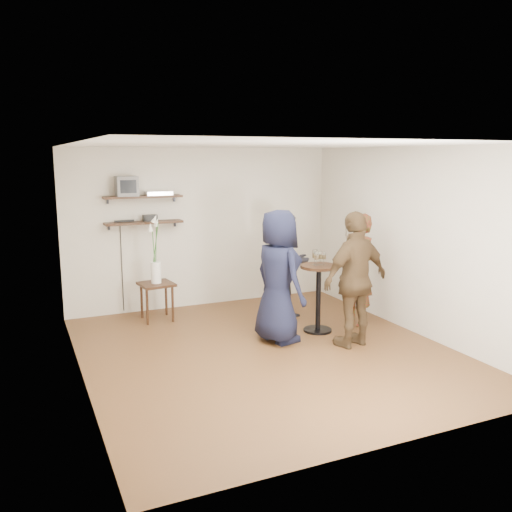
{
  "coord_description": "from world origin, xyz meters",
  "views": [
    {
      "loc": [
        -2.81,
        -5.96,
        2.47
      ],
      "look_at": [
        0.02,
        0.4,
        1.18
      ],
      "focal_mm": 38.0,
      "sensor_mm": 36.0,
      "label": 1
    }
  ],
  "objects_px": {
    "dvd_deck": "(159,193)",
    "side_table": "(157,289)",
    "person_plaid": "(359,270)",
    "radio": "(150,218)",
    "person_brown": "(356,280)",
    "drinks_table": "(318,289)",
    "crt_monitor": "(126,186)",
    "person_navy": "(278,276)",
    "person_dark": "(287,266)"
  },
  "relations": [
    {
      "from": "side_table",
      "to": "person_plaid",
      "type": "distance_m",
      "value": 3.05
    },
    {
      "from": "radio",
      "to": "person_navy",
      "type": "bearing_deg",
      "value": -59.19
    },
    {
      "from": "side_table",
      "to": "person_plaid",
      "type": "bearing_deg",
      "value": -27.79
    },
    {
      "from": "radio",
      "to": "person_brown",
      "type": "relative_size",
      "value": 0.12
    },
    {
      "from": "drinks_table",
      "to": "person_navy",
      "type": "height_order",
      "value": "person_navy"
    },
    {
      "from": "side_table",
      "to": "crt_monitor",
      "type": "bearing_deg",
      "value": 124.41
    },
    {
      "from": "dvd_deck",
      "to": "radio",
      "type": "bearing_deg",
      "value": 180.0
    },
    {
      "from": "person_dark",
      "to": "person_navy",
      "type": "distance_m",
      "value": 1.01
    },
    {
      "from": "crt_monitor",
      "to": "person_navy",
      "type": "relative_size",
      "value": 0.18
    },
    {
      "from": "person_dark",
      "to": "side_table",
      "type": "bearing_deg",
      "value": 145.53
    },
    {
      "from": "person_plaid",
      "to": "person_brown",
      "type": "xyz_separation_m",
      "value": [
        -0.58,
        -0.76,
        0.07
      ]
    },
    {
      "from": "radio",
      "to": "dvd_deck",
      "type": "bearing_deg",
      "value": 0.0
    },
    {
      "from": "side_table",
      "to": "person_navy",
      "type": "bearing_deg",
      "value": -51.8
    },
    {
      "from": "dvd_deck",
      "to": "side_table",
      "type": "xyz_separation_m",
      "value": [
        -0.19,
        -0.44,
        -1.42
      ]
    },
    {
      "from": "drinks_table",
      "to": "person_brown",
      "type": "xyz_separation_m",
      "value": [
        0.13,
        -0.7,
        0.27
      ]
    },
    {
      "from": "side_table",
      "to": "person_navy",
      "type": "height_order",
      "value": "person_navy"
    },
    {
      "from": "person_brown",
      "to": "radio",
      "type": "bearing_deg",
      "value": -62.57
    },
    {
      "from": "crt_monitor",
      "to": "person_dark",
      "type": "height_order",
      "value": "crt_monitor"
    },
    {
      "from": "person_plaid",
      "to": "radio",
      "type": "bearing_deg",
      "value": -129.67
    },
    {
      "from": "drinks_table",
      "to": "person_brown",
      "type": "height_order",
      "value": "person_brown"
    },
    {
      "from": "dvd_deck",
      "to": "person_plaid",
      "type": "xyz_separation_m",
      "value": [
        2.49,
        -1.85,
        -1.07
      ]
    },
    {
      "from": "dvd_deck",
      "to": "drinks_table",
      "type": "xyz_separation_m",
      "value": [
        1.78,
        -1.91,
        -1.28
      ]
    },
    {
      "from": "side_table",
      "to": "drinks_table",
      "type": "height_order",
      "value": "drinks_table"
    },
    {
      "from": "person_dark",
      "to": "person_navy",
      "type": "height_order",
      "value": "person_navy"
    },
    {
      "from": "radio",
      "to": "drinks_table",
      "type": "relative_size",
      "value": 0.23
    },
    {
      "from": "person_plaid",
      "to": "person_brown",
      "type": "height_order",
      "value": "person_brown"
    },
    {
      "from": "dvd_deck",
      "to": "person_dark",
      "type": "relative_size",
      "value": 0.24
    },
    {
      "from": "crt_monitor",
      "to": "person_plaid",
      "type": "distance_m",
      "value": 3.71
    },
    {
      "from": "radio",
      "to": "drinks_table",
      "type": "distance_m",
      "value": 2.85
    },
    {
      "from": "crt_monitor",
      "to": "person_dark",
      "type": "bearing_deg",
      "value": -29.66
    },
    {
      "from": "radio",
      "to": "person_brown",
      "type": "distance_m",
      "value": 3.38
    },
    {
      "from": "crt_monitor",
      "to": "person_brown",
      "type": "xyz_separation_m",
      "value": [
        2.4,
        -2.61,
        -1.13
      ]
    },
    {
      "from": "side_table",
      "to": "person_brown",
      "type": "relative_size",
      "value": 0.32
    },
    {
      "from": "drinks_table",
      "to": "person_dark",
      "type": "xyz_separation_m",
      "value": [
        -0.14,
        0.7,
        0.21
      ]
    },
    {
      "from": "radio",
      "to": "person_dark",
      "type": "bearing_deg",
      "value": -34.21
    },
    {
      "from": "side_table",
      "to": "person_navy",
      "type": "distance_m",
      "value": 2.08
    },
    {
      "from": "dvd_deck",
      "to": "person_brown",
      "type": "relative_size",
      "value": 0.22
    },
    {
      "from": "radio",
      "to": "person_plaid",
      "type": "bearing_deg",
      "value": -35.11
    },
    {
      "from": "radio",
      "to": "person_brown",
      "type": "height_order",
      "value": "person_brown"
    },
    {
      "from": "person_plaid",
      "to": "person_navy",
      "type": "xyz_separation_m",
      "value": [
        -1.42,
        -0.19,
        0.07
      ]
    },
    {
      "from": "dvd_deck",
      "to": "person_dark",
      "type": "bearing_deg",
      "value": -36.52
    },
    {
      "from": "side_table",
      "to": "person_brown",
      "type": "xyz_separation_m",
      "value": [
        2.1,
        -2.17,
        0.41
      ]
    },
    {
      "from": "person_plaid",
      "to": "person_navy",
      "type": "bearing_deg",
      "value": -86.84
    },
    {
      "from": "radio",
      "to": "side_table",
      "type": "bearing_deg",
      "value": -95.46
    },
    {
      "from": "radio",
      "to": "drinks_table",
      "type": "height_order",
      "value": "radio"
    },
    {
      "from": "person_dark",
      "to": "person_navy",
      "type": "bearing_deg",
      "value": -135.36
    },
    {
      "from": "crt_monitor",
      "to": "dvd_deck",
      "type": "relative_size",
      "value": 0.8
    },
    {
      "from": "person_navy",
      "to": "side_table",
      "type": "bearing_deg",
      "value": 27.31
    },
    {
      "from": "dvd_deck",
      "to": "person_navy",
      "type": "xyz_separation_m",
      "value": [
        1.07,
        -2.04,
        -1.01
      ]
    },
    {
      "from": "crt_monitor",
      "to": "person_plaid",
      "type": "height_order",
      "value": "crt_monitor"
    }
  ]
}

